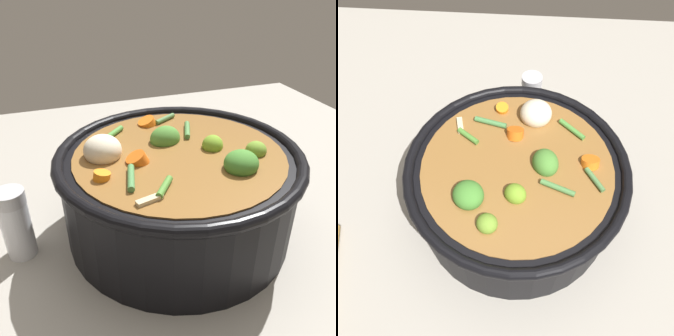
{
  "view_description": "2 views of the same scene",
  "coord_description": "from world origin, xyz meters",
  "views": [
    {
      "loc": [
        -0.15,
        -0.38,
        0.33
      ],
      "look_at": [
        -0.01,
        0.01,
        0.09
      ],
      "focal_mm": 38.33,
      "sensor_mm": 36.0,
      "label": 1
    },
    {
      "loc": [
        0.28,
        0.01,
        0.53
      ],
      "look_at": [
        -0.01,
        -0.02,
        0.1
      ],
      "focal_mm": 37.84,
      "sensor_mm": 36.0,
      "label": 2
    }
  ],
  "objects": [
    {
      "name": "salt_shaker",
      "position": [
        -0.21,
        0.02,
        0.05
      ],
      "size": [
        0.04,
        0.04,
        0.1
      ],
      "color": "silver",
      "rests_on": "ground_plane"
    },
    {
      "name": "ground_plane",
      "position": [
        0.0,
        0.0,
        0.0
      ],
      "size": [
        1.1,
        1.1,
        0.0
      ],
      "primitive_type": "plane",
      "color": "#9E998E"
    },
    {
      "name": "cooking_pot",
      "position": [
        -0.0,
        0.0,
        0.07
      ],
      "size": [
        0.32,
        0.32,
        0.15
      ],
      "color": "black",
      "rests_on": "ground_plane"
    }
  ]
}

